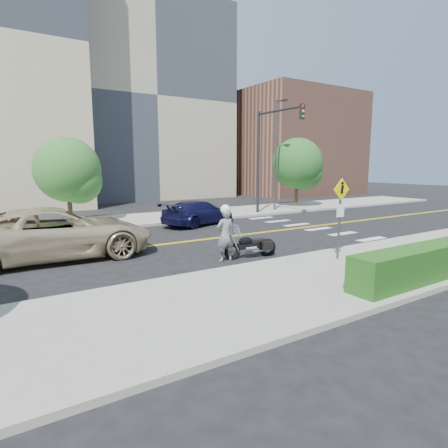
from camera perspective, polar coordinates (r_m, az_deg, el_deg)
The scene contains 15 objects.
ground_plane at distance 16.80m, azimuth -9.69°, elevation -3.15°, with size 120.00×120.00×0.00m, color black.
sidewalk_near at distance 10.50m, azimuth 6.63°, elevation -10.08°, with size 60.00×5.00×0.15m, color #9E9B91.
sidewalk_far at distance 23.79m, azimuth -16.71°, elevation 0.34°, with size 60.00×5.00×0.15m, color #9E9B91.
building_mid at distance 44.08m, azimuth -13.74°, elevation 17.24°, with size 18.00×14.00×20.00m, color #A39984.
building_right at distance 47.82m, azimuth 10.36°, elevation 11.86°, with size 14.00×12.00×12.00m, color #8C5947.
lamp_post at distance 28.38m, azimuth 7.88°, elevation 10.23°, with size 0.16×0.16×8.00m, color #4C4C51.
traffic_light at distance 26.02m, azimuth 6.53°, elevation 11.53°, with size 0.28×4.50×7.00m.
pedestrian_sign at distance 13.82m, azimuth 17.28°, elevation 2.21°, with size 0.78×0.08×3.00m.
motorcyclist at distance 13.62m, azimuth 0.20°, elevation -1.40°, with size 0.72×0.48×2.09m.
motorcycle at distance 14.26m, azimuth 4.12°, elevation -2.54°, with size 2.14×0.65×1.30m, color black, non-canonical shape.
suv at distance 15.34m, azimuth -24.10°, elevation -1.28°, with size 3.22×6.98×1.94m, color beige.
parked_car_silver at distance 19.55m, azimuth -25.33°, elevation -0.01°, with size 1.54×4.42×1.46m, color #BBBCC3.
parked_car_blue at distance 22.07m, azimuth -3.87°, elevation 1.74°, with size 2.01×4.94×1.43m, color #161541.
tree_far_a at distance 23.48m, azimuth -22.74°, elevation 7.62°, with size 3.72×3.72×5.08m.
tree_far_b at distance 31.25m, azimuth 11.08°, elevation 9.04°, with size 4.10×4.10×5.66m.
Camera 1 is at (-6.29, -15.19, 3.50)m, focal length 30.00 mm.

